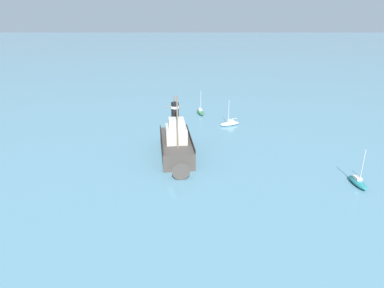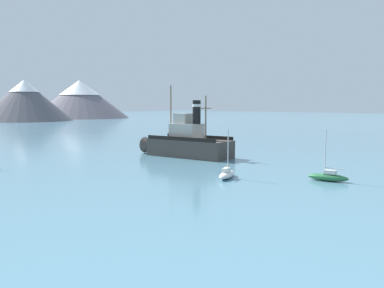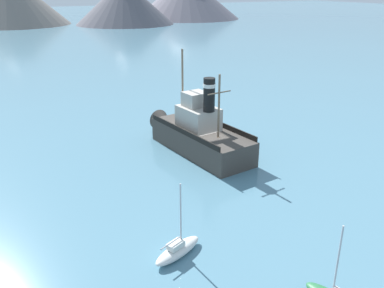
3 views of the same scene
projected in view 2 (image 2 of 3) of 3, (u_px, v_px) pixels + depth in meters
The scene contains 4 objects.
ground_plane at pixel (200, 158), 55.07m from camera, with size 600.00×600.00×0.00m, color teal.
old_tugboat at pixel (186, 143), 56.58m from camera, with size 5.79×14.70×9.90m.
sailboat_green at pixel (328, 177), 38.48m from camera, with size 1.80×3.94×4.90m.
sailboat_white at pixel (227, 174), 39.93m from camera, with size 3.94×2.43×4.90m.
Camera 2 is at (-40.76, -36.37, 7.27)m, focal length 38.00 mm.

